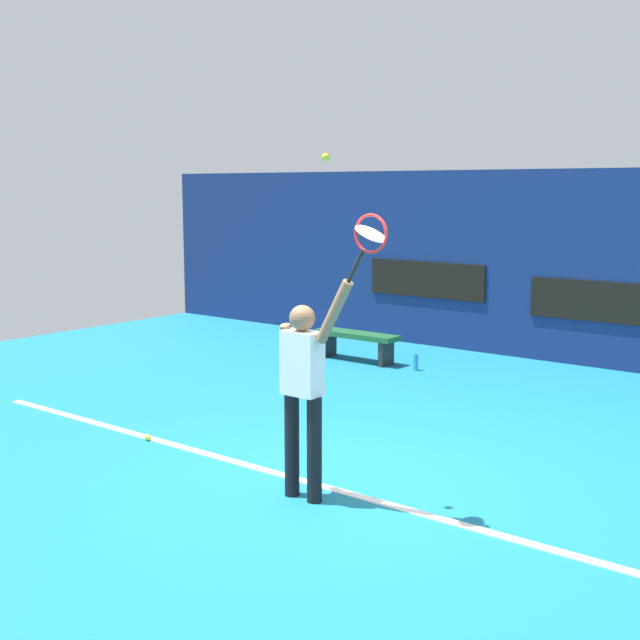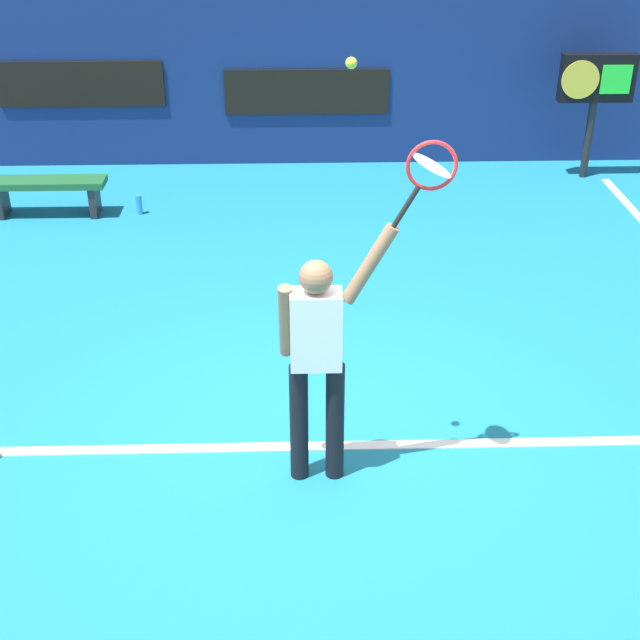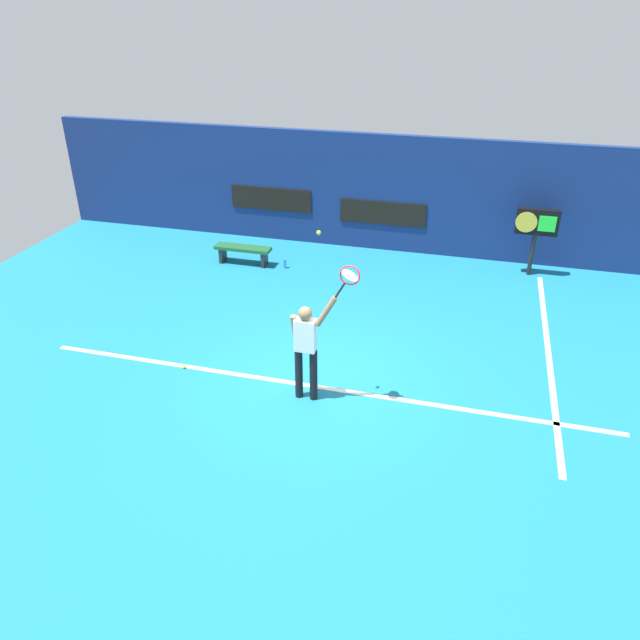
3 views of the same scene
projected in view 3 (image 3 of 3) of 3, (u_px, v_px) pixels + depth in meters
The scene contains 13 objects.
ground_plane at pixel (317, 380), 10.62m from camera, with size 18.00×18.00×0.00m, color teal.
back_wall at pixel (384, 194), 15.36m from camera, with size 18.00×0.20×2.94m, color navy.
sponsor_banner_center at pixel (383, 213), 15.48m from camera, with size 2.20×0.03×0.60m, color black.
sponsor_banner_portside at pixel (271, 199), 16.11m from camera, with size 2.20×0.03×0.60m, color black.
court_baseline at pixel (314, 386), 10.43m from camera, with size 10.00×0.10×0.01m, color white.
court_sideline at pixel (548, 352), 11.41m from camera, with size 0.10×7.00×0.01m, color white.
tennis_player at pixel (306, 345), 9.69m from camera, with size 0.76×0.31×1.94m.
tennis_racket at pixel (349, 277), 8.93m from camera, with size 0.44×0.27×0.61m.
tennis_ball at pixel (319, 233), 8.79m from camera, with size 0.07×0.07×0.07m, color #CCE033.
scoreboard_clock at pixel (537, 225), 13.97m from camera, with size 0.96×0.20×1.62m.
court_bench at pixel (243, 251), 14.98m from camera, with size 1.40×0.36×0.45m.
water_bottle at pixel (285, 263), 14.84m from camera, with size 0.07×0.07×0.24m, color #338CD8.
spare_ball at pixel (184, 367), 10.93m from camera, with size 0.07×0.07×0.07m, color #CCE033.
Camera 3 is at (2.35, -8.53, 5.98)m, focal length 34.19 mm.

